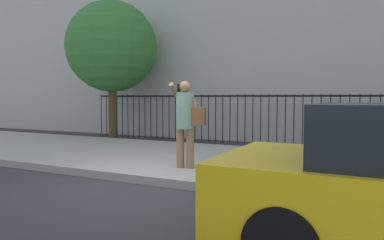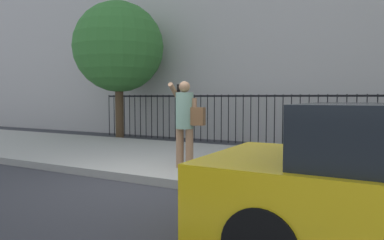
{
  "view_description": "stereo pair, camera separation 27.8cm",
  "coord_description": "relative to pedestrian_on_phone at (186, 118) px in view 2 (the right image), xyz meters",
  "views": [
    {
      "loc": [
        3.33,
        -5.05,
        1.51
      ],
      "look_at": [
        0.24,
        1.27,
        1.06
      ],
      "focal_mm": 33.21,
      "sensor_mm": 36.0,
      "label": 1
    },
    {
      "loc": [
        3.58,
        -4.93,
        1.51
      ],
      "look_at": [
        0.24,
        1.27,
        1.06
      ],
      "focal_mm": 33.21,
      "sensor_mm": 36.0,
      "label": 2
    }
  ],
  "objects": [
    {
      "name": "ground_plane",
      "position": [
        -0.26,
        -0.97,
        -1.12
      ],
      "size": [
        60.0,
        60.0,
        0.0
      ],
      "primitive_type": "plane",
      "color": "#333338"
    },
    {
      "name": "sidewalk",
      "position": [
        -0.26,
        1.23,
        -1.04
      ],
      "size": [
        28.0,
        4.4,
        0.15
      ],
      "primitive_type": "cube",
      "color": "#9E9B93",
      "rests_on": "ground"
    },
    {
      "name": "iron_fence",
      "position": [
        -0.26,
        4.93,
        -0.1
      ],
      "size": [
        12.03,
        0.04,
        1.6
      ],
      "color": "black",
      "rests_on": "ground"
    },
    {
      "name": "pedestrian_on_phone",
      "position": [
        0.0,
        0.0,
        0.0
      ],
      "size": [
        0.68,
        0.49,
        1.66
      ],
      "color": "#936B4C",
      "rests_on": "sidewalk"
    },
    {
      "name": "street_bench",
      "position": [
        3.11,
        2.1,
        -0.47
      ],
      "size": [
        1.6,
        0.45,
        0.95
      ],
      "color": "brown",
      "rests_on": "sidewalk"
    },
    {
      "name": "street_tree_mid",
      "position": [
        -4.91,
        3.94,
        2.14
      ],
      "size": [
        3.14,
        3.14,
        4.84
      ],
      "color": "#4C3823",
      "rests_on": "ground"
    }
  ]
}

